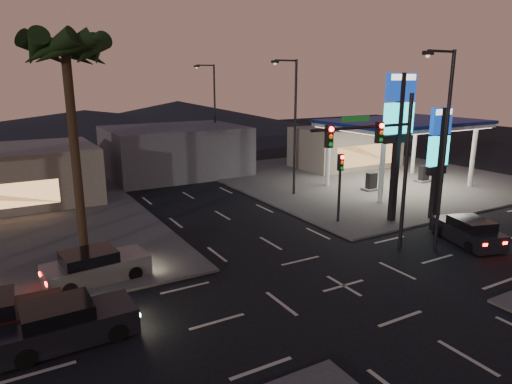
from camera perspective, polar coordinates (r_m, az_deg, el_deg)
ground at (r=20.40m, az=10.89°, el=-11.44°), size 140.00×140.00×0.00m
corner_lot_ne at (r=41.96m, az=13.36°, el=1.78°), size 24.00×24.00×0.12m
gas_station at (r=38.43m, az=17.87°, el=7.98°), size 12.20×8.20×5.47m
convenience_store at (r=46.59m, az=11.11°, el=5.52°), size 10.00×6.00×4.00m
pylon_sign_tall at (r=28.44m, az=17.42°, el=8.78°), size 2.20×0.35×9.00m
pylon_sign_short at (r=29.87m, az=21.87°, el=5.27°), size 1.60×0.35×7.00m
traffic_signal_mast at (r=22.75m, az=15.47°, el=4.78°), size 6.10×0.39×8.00m
pedestal_signal at (r=27.93m, az=10.47°, el=1.89°), size 0.32×0.39×4.30m
streetlight_near at (r=24.31m, az=22.30°, el=5.97°), size 2.14×0.25×10.00m
streetlight_mid at (r=33.83m, az=4.64°, el=8.95°), size 2.14×0.25×10.00m
streetlight_far at (r=46.03m, az=-5.41°, el=10.27°), size 2.14×0.25×10.00m
palm_a at (r=23.53m, az=-22.64°, el=14.80°), size 4.41×4.41×10.86m
building_far_mid at (r=42.76m, az=-10.05°, el=5.09°), size 12.00×9.00×4.40m
hill_right at (r=78.91m, az=-9.67°, el=9.34°), size 50.00×50.00×5.00m
hill_center at (r=75.10m, az=-20.54°, el=8.04°), size 60.00×60.00×4.00m
car_lane_a_front at (r=17.16m, az=-22.69°, el=-14.94°), size 4.57×2.02×1.47m
car_lane_b_front at (r=21.34m, az=-19.47°, el=-8.85°), size 4.62×2.29×1.46m
suv_station at (r=27.25m, az=24.96°, el=-4.46°), size 2.92×4.55×1.41m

